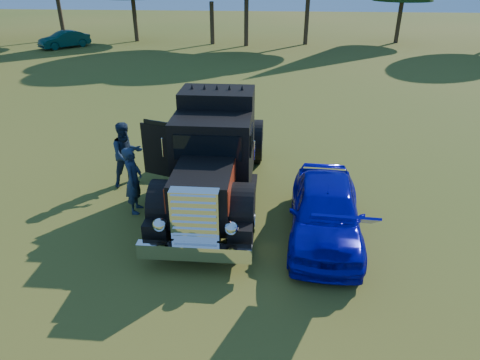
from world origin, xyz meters
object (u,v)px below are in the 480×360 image
diamond_t_truck (214,159)px  distant_teal_car (64,39)px  spectator_far (127,154)px  hotrod_coupe (326,210)px  spectator_near (134,180)px

diamond_t_truck → distant_teal_car: size_ratio=1.80×
spectator_far → diamond_t_truck: bearing=-55.4°
diamond_t_truck → spectator_far: size_ratio=3.58×
distant_teal_car → spectator_far: bearing=-20.3°
hotrod_coupe → spectator_far: bearing=157.4°
diamond_t_truck → spectator_far: bearing=165.1°
spectator_near → spectator_far: 1.70m
spectator_near → distant_teal_car: (-13.72, 25.29, -0.28)m
hotrod_coupe → distant_teal_car: hotrod_coupe is taller
diamond_t_truck → hotrod_coupe: (2.95, -1.64, -0.54)m
spectator_near → spectator_far: size_ratio=0.94×
diamond_t_truck → spectator_near: 2.26m
spectator_near → distant_teal_car: bearing=25.3°
diamond_t_truck → spectator_far: diamond_t_truck is taller
hotrod_coupe → spectator_far: 6.19m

